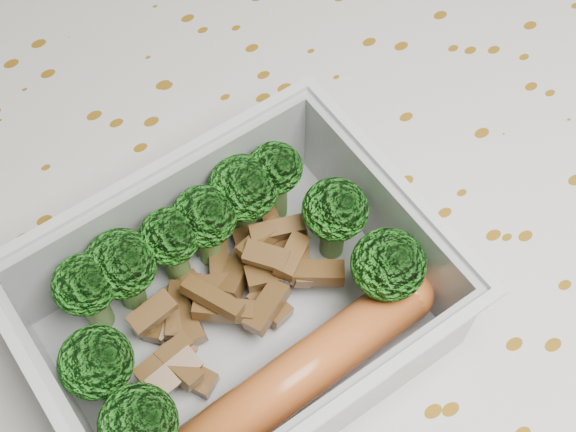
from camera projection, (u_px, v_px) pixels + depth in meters
dining_table at (282, 302)px, 0.52m from camera, size 1.40×0.90×0.75m
tablecloth at (281, 268)px, 0.48m from camera, size 1.46×0.96×0.19m
lunch_container at (239, 317)px, 0.39m from camera, size 0.20×0.16×0.07m
broccoli_florets at (212, 266)px, 0.39m from camera, size 0.18×0.11×0.06m
meat_pile at (225, 297)px, 0.40m from camera, size 0.12×0.08×0.03m
sausage at (295, 378)px, 0.38m from camera, size 0.17×0.04×0.03m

